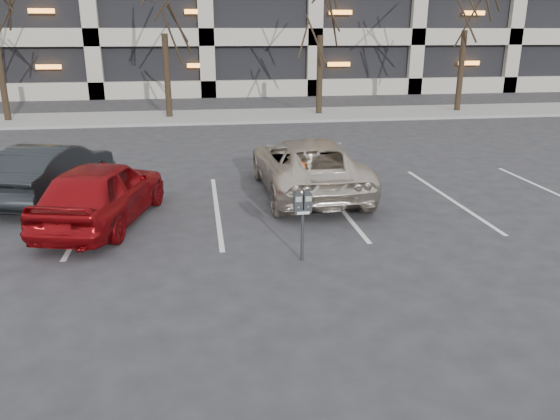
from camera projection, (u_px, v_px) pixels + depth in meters
name	position (u px, v px, depth m)	size (l,w,h in m)	color
ground	(295.00, 242.00, 10.46)	(140.00, 140.00, 0.00)	#28282B
sidewalk	(235.00, 116.00, 25.47)	(80.00, 4.00, 0.12)	gray
stall_lines	(217.00, 209.00, 12.42)	(16.90, 5.20, 0.00)	silver
parking_meter	(303.00, 209.00, 9.35)	(0.32, 0.14, 1.25)	black
suv_silver	(307.00, 166.00, 13.48)	(2.39, 5.02, 1.39)	beige
car_red	(102.00, 192.00, 11.28)	(1.63, 4.04, 1.38)	maroon
car_dark	(52.00, 171.00, 13.07)	(1.41, 4.03, 1.33)	black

